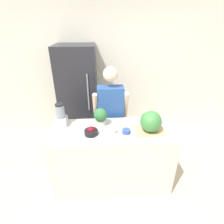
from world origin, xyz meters
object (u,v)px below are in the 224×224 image
(watermelon, at_px, (151,121))
(bowl_small_blue, at_px, (126,131))
(person, at_px, (111,117))
(bowl_cream, at_px, (111,130))
(potted_plant, at_px, (101,116))
(bowl_cherries, at_px, (91,132))
(blender, at_px, (61,116))
(refrigerator, at_px, (79,96))

(watermelon, xyz_separation_m, bowl_small_blue, (-0.31, -0.02, -0.12))
(person, height_order, bowl_cream, person)
(person, distance_m, potted_plant, 0.47)
(watermelon, distance_m, bowl_cherries, 0.77)
(watermelon, height_order, bowl_cream, watermelon)
(watermelon, height_order, blender, blender)
(person, bearing_deg, bowl_cherries, -114.61)
(blender, bearing_deg, bowl_small_blue, -16.63)
(refrigerator, distance_m, bowl_small_blue, 1.55)
(bowl_small_blue, relative_size, potted_plant, 0.43)
(bowl_cherries, distance_m, blender, 0.50)
(potted_plant, bearing_deg, refrigerator, 110.56)
(bowl_cherries, relative_size, potted_plant, 0.70)
(refrigerator, xyz_separation_m, bowl_cream, (0.55, -1.33, 0.03))
(bowl_small_blue, bearing_deg, blender, 163.37)
(person, height_order, bowl_small_blue, person)
(watermelon, height_order, potted_plant, watermelon)
(person, height_order, watermelon, person)
(bowl_cream, height_order, bowl_small_blue, bowl_cream)
(person, height_order, bowl_cherries, person)
(bowl_cream, xyz_separation_m, blender, (-0.67, 0.23, 0.11))
(person, relative_size, bowl_cherries, 9.54)
(bowl_cherries, distance_m, potted_plant, 0.27)
(watermelon, distance_m, blender, 1.21)
(bowl_cream, distance_m, bowl_small_blue, 0.20)
(bowl_cherries, xyz_separation_m, blender, (-0.42, 0.26, 0.10))
(bowl_cream, xyz_separation_m, bowl_small_blue, (0.20, -0.03, -0.00))
(bowl_cherries, relative_size, blender, 0.54)
(bowl_cream, relative_size, blender, 0.47)
(bowl_cream, bearing_deg, potted_plant, 122.92)
(watermelon, height_order, bowl_cherries, watermelon)
(refrigerator, bearing_deg, bowl_cream, -67.41)
(person, xyz_separation_m, bowl_cherries, (-0.28, -0.61, 0.13))
(refrigerator, bearing_deg, watermelon, -51.50)
(refrigerator, bearing_deg, blender, -95.99)
(refrigerator, bearing_deg, person, -51.99)
(refrigerator, relative_size, watermelon, 6.85)
(watermelon, bearing_deg, bowl_cream, 179.11)
(refrigerator, relative_size, bowl_cream, 12.44)
(refrigerator, distance_m, person, 0.95)
(watermelon, bearing_deg, bowl_cherries, -178.64)
(person, relative_size, bowl_small_blue, 15.67)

